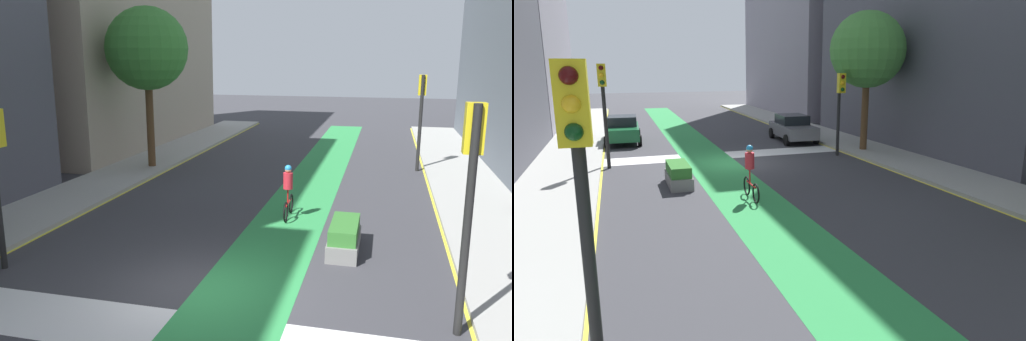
{
  "view_description": "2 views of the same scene",
  "coord_description": "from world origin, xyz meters",
  "views": [
    {
      "loc": [
        4.07,
        -10.54,
        5.37
      ],
      "look_at": [
        -0.39,
        7.02,
        1.33
      ],
      "focal_mm": 35.99,
      "sensor_mm": 36.0,
      "label": 1
    },
    {
      "loc": [
        5.2,
        20.27,
        4.46
      ],
      "look_at": [
        0.52,
        6.49,
        1.09
      ],
      "focal_mm": 31.79,
      "sensor_mm": 36.0,
      "label": 2
    }
  ],
  "objects": [
    {
      "name": "crosswalk_band",
      "position": [
        0.0,
        -2.0,
        0.0
      ],
      "size": [
        12.0,
        1.8,
        0.01
      ],
      "primitive_type": "cube",
      "color": "silver",
      "rests_on": "ground_plane"
    },
    {
      "name": "cyclist_in_lane",
      "position": [
        1.02,
        5.87,
        0.97
      ],
      "size": [
        0.32,
        1.73,
        1.86
      ],
      "color": "black",
      "rests_on": "ground_plane"
    },
    {
      "name": "median_planter",
      "position": [
        3.12,
        3.29,
        0.4
      ],
      "size": [
        0.83,
        2.16,
        0.85
      ],
      "color": "slate",
      "rests_on": "ground_plane"
    },
    {
      "name": "traffic_signal_near_right",
      "position": [
        5.66,
        -0.54,
        3.18
      ],
      "size": [
        0.35,
        0.52,
        4.55
      ],
      "color": "black",
      "rests_on": "ground_plane"
    },
    {
      "name": "curb_stripe_right",
      "position": [
        6.0,
        0.0,
        0.01
      ],
      "size": [
        0.16,
        60.0,
        0.01
      ],
      "primitive_type": "cube",
      "color": "yellow",
      "rests_on": "ground_plane"
    },
    {
      "name": "traffic_signal_far_right",
      "position": [
        5.65,
        14.74,
        3.17
      ],
      "size": [
        0.35,
        0.52,
        4.53
      ],
      "color": "black",
      "rests_on": "ground_plane"
    },
    {
      "name": "bike_lane_paint",
      "position": [
        1.12,
        0.0,
        0.0
      ],
      "size": [
        2.4,
        60.0,
        0.01
      ],
      "primitive_type": "cube",
      "color": "#2D8C47",
      "rests_on": "ground_plane"
    },
    {
      "name": "street_tree_far",
      "position": [
        -6.88,
        11.95,
        5.69
      ],
      "size": [
        3.85,
        3.85,
        7.5
      ],
      "color": "brown",
      "rests_on": "sidewalk_left"
    },
    {
      "name": "ground_plane",
      "position": [
        0.0,
        0.0,
        0.0
      ],
      "size": [
        120.0,
        120.0,
        0.0
      ],
      "primitive_type": "plane",
      "color": "#38383D"
    }
  ]
}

